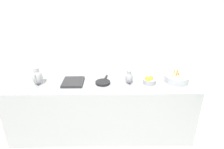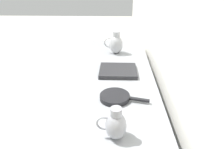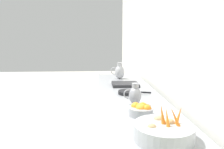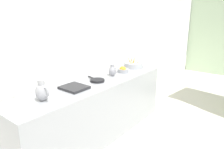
{
  "view_description": "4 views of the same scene",
  "coord_description": "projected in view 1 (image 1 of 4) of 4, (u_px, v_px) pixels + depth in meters",
  "views": [
    {
      "loc": [
        1.04,
        0.09,
        2.16
      ],
      "look_at": [
        -1.5,
        0.13,
        1.06
      ],
      "focal_mm": 30.73,
      "sensor_mm": 36.0,
      "label": 1
    },
    {
      "loc": [
        -1.51,
        1.21,
        1.73
      ],
      "look_at": [
        -1.47,
        -0.15,
        1.04
      ],
      "focal_mm": 31.96,
      "sensor_mm": 36.0,
      "label": 2
    },
    {
      "loc": [
        -1.18,
        2.25,
        1.49
      ],
      "look_at": [
        -1.33,
        -0.22,
        1.1
      ],
      "focal_mm": 33.96,
      "sensor_mm": 36.0,
      "label": 3
    },
    {
      "loc": [
        0.53,
        -2.2,
        1.85
      ],
      "look_at": [
        -1.37,
        0.19,
        1.0
      ],
      "focal_mm": 32.94,
      "sensor_mm": 36.0,
      "label": 4
    }
  ],
  "objects": [
    {
      "name": "tile_wall_left",
      "position": [
        133.0,
        37.0,
        3.01
      ],
      "size": [
        0.1,
        9.32,
        3.0
      ],
      "primitive_type": "cube",
      "color": "white",
      "rests_on": "ground_plane"
    },
    {
      "name": "skillet_on_counter",
      "position": [
        103.0,
        82.0,
        2.82
      ],
      "size": [
        0.36,
        0.22,
        0.03
      ],
      "color": "black",
      "rests_on": "prep_counter"
    },
    {
      "name": "metal_pitcher_tall",
      "position": [
        37.0,
        77.0,
        2.76
      ],
      "size": [
        0.21,
        0.15,
        0.25
      ],
      "color": "#939399",
      "rests_on": "prep_counter"
    },
    {
      "name": "metal_pitcher_short",
      "position": [
        129.0,
        78.0,
        2.8
      ],
      "size": [
        0.17,
        0.12,
        0.2
      ],
      "color": "gray",
      "rests_on": "prep_counter"
    },
    {
      "name": "orange_bowl",
      "position": [
        149.0,
        80.0,
        2.82
      ],
      "size": [
        0.19,
        0.19,
        0.1
      ],
      "color": "gray",
      "rests_on": "prep_counter"
    },
    {
      "name": "vegetable_colander",
      "position": [
        176.0,
        78.0,
        2.87
      ],
      "size": [
        0.35,
        0.35,
        0.22
      ],
      "color": "#9EA0A5",
      "rests_on": "prep_counter"
    },
    {
      "name": "prep_counter",
      "position": [
        101.0,
        109.0,
        3.01
      ],
      "size": [
        0.67,
        2.78,
        0.91
      ],
      "primitive_type": "cube",
      "color": "gray",
      "rests_on": "ground_plane"
    },
    {
      "name": "counter_sink_basin",
      "position": [
        73.0,
        82.0,
        2.83
      ],
      "size": [
        0.34,
        0.3,
        0.04
      ],
      "primitive_type": "cube",
      "color": "#232326",
      "rests_on": "prep_counter"
    }
  ]
}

